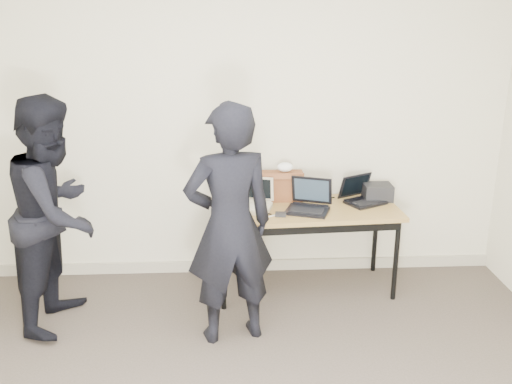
{
  "coord_description": "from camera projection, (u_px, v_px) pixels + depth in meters",
  "views": [
    {
      "loc": [
        -0.1,
        -2.44,
        2.27
      ],
      "look_at": [
        0.1,
        1.6,
        0.95
      ],
      "focal_mm": 40.0,
      "sensor_mm": 36.0,
      "label": 1
    }
  ],
  "objects": [
    {
      "name": "room",
      "position": [
        252.0,
        218.0,
        2.61
      ],
      "size": [
        4.6,
        4.6,
        2.8
      ],
      "color": "#453C34",
      "rests_on": "ground"
    },
    {
      "name": "desk",
      "position": [
        306.0,
        215.0,
        4.61
      ],
      "size": [
        1.54,
        0.74,
        0.72
      ],
      "rotation": [
        0.0,
        0.0,
        0.06
      ],
      "color": "olive",
      "rests_on": "ground"
    },
    {
      "name": "laptop_beige",
      "position": [
        253.0,
        203.0,
        4.58
      ],
      "size": [
        0.36,
        0.36,
        0.24
      ],
      "rotation": [
        0.0,
        0.0,
        -0.27
      ],
      "color": "beige",
      "rests_on": "desk"
    },
    {
      "name": "laptop_center",
      "position": [
        309.0,
        203.0,
        4.55
      ],
      "size": [
        0.41,
        0.41,
        0.25
      ],
      "rotation": [
        0.0,
        0.0,
        -0.35
      ],
      "color": "black",
      "rests_on": "desk"
    },
    {
      "name": "laptop_right",
      "position": [
        362.0,
        196.0,
        4.73
      ],
      "size": [
        0.4,
        0.4,
        0.22
      ],
      "rotation": [
        0.0,
        0.0,
        0.5
      ],
      "color": "black",
      "rests_on": "desk"
    },
    {
      "name": "leather_satchel",
      "position": [
        281.0,
        185.0,
        4.76
      ],
      "size": [
        0.36,
        0.18,
        0.25
      ],
      "rotation": [
        0.0,
        0.0,
        0.0
      ],
      "color": "brown",
      "rests_on": "desk"
    },
    {
      "name": "tissue",
      "position": [
        285.0,
        167.0,
        4.72
      ],
      "size": [
        0.14,
        0.12,
        0.08
      ],
      "primitive_type": "ellipsoid",
      "rotation": [
        0.0,
        0.0,
        -0.14
      ],
      "color": "white",
      "rests_on": "leather_satchel"
    },
    {
      "name": "equipment_box",
      "position": [
        377.0,
        192.0,
        4.79
      ],
      "size": [
        0.23,
        0.2,
        0.13
      ],
      "primitive_type": "cube",
      "rotation": [
        0.0,
        0.0,
        -0.01
      ],
      "color": "black",
      "rests_on": "desk"
    },
    {
      "name": "power_brick",
      "position": [
        281.0,
        214.0,
        4.42
      ],
      "size": [
        0.09,
        0.06,
        0.03
      ],
      "primitive_type": "cube",
      "rotation": [
        0.0,
        0.0,
        -0.14
      ],
      "color": "black",
      "rests_on": "desk"
    },
    {
      "name": "cables",
      "position": [
        304.0,
        208.0,
        4.59
      ],
      "size": [
        1.15,
        0.46,
        0.01
      ],
      "rotation": [
        0.0,
        0.0,
        0.08
      ],
      "color": "black",
      "rests_on": "desk"
    },
    {
      "name": "person_typist",
      "position": [
        230.0,
        226.0,
        3.87
      ],
      "size": [
        0.71,
        0.55,
        1.71
      ],
      "primitive_type": "imported",
      "rotation": [
        0.0,
        0.0,
        3.4
      ],
      "color": "black",
      "rests_on": "ground"
    },
    {
      "name": "person_observer",
      "position": [
        56.0,
        213.0,
        4.11
      ],
      "size": [
        0.76,
        0.92,
        1.71
      ],
      "primitive_type": "imported",
      "rotation": [
        0.0,
        0.0,
        1.42
      ],
      "color": "black",
      "rests_on": "ground"
    },
    {
      "name": "baseboard",
      "position": [
        241.0,
        265.0,
        5.13
      ],
      "size": [
        4.5,
        0.03,
        0.1
      ],
      "primitive_type": "cube",
      "color": "#A69F89",
      "rests_on": "ground"
    }
  ]
}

